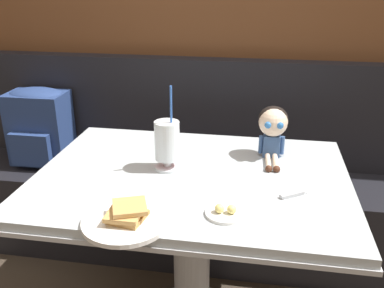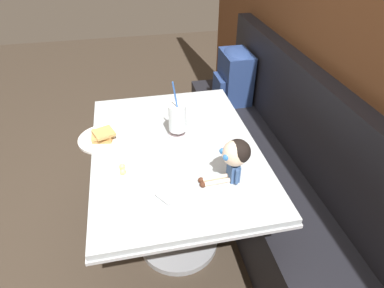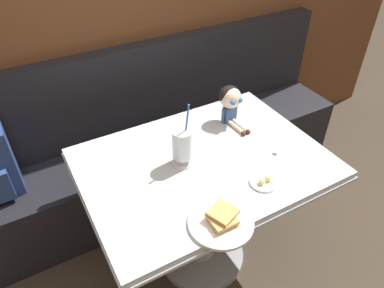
{
  "view_description": "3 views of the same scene",
  "coord_description": "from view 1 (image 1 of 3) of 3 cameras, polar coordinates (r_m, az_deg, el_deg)",
  "views": [
    {
      "loc": [
        0.23,
        -1.15,
        1.41
      ],
      "look_at": [
        -0.01,
        0.24,
        0.83
      ],
      "focal_mm": 39.68,
      "sensor_mm": 36.0,
      "label": 1
    },
    {
      "loc": [
        1.28,
        -0.0,
        1.71
      ],
      "look_at": [
        0.08,
        0.25,
        0.81
      ],
      "focal_mm": 30.67,
      "sensor_mm": 36.0,
      "label": 2
    },
    {
      "loc": [
        -0.65,
        -0.87,
        1.81
      ],
      "look_at": [
        -0.02,
        0.25,
        0.79
      ],
      "focal_mm": 33.52,
      "sensor_mm": 36.0,
      "label": 3
    }
  ],
  "objects": [
    {
      "name": "diner_table",
      "position": [
        1.61,
        -0.03,
        -10.36
      ],
      "size": [
        1.11,
        0.81,
        0.74
      ],
      "color": "#B2BCC1",
      "rests_on": "ground"
    },
    {
      "name": "seated_doll",
      "position": [
        1.63,
        10.83,
        2.55
      ],
      "size": [
        0.12,
        0.22,
        0.2
      ],
      "color": "#385689",
      "rests_on": "diner_table"
    },
    {
      "name": "booth_bench",
      "position": [
        2.25,
        2.68,
        -6.5
      ],
      "size": [
        2.6,
        0.48,
        1.0
      ],
      "color": "black",
      "rests_on": "ground"
    },
    {
      "name": "milkshake_glass",
      "position": [
        1.51,
        -3.36,
        0.22
      ],
      "size": [
        0.1,
        0.1,
        0.32
      ],
      "color": "silver",
      "rests_on": "diner_table"
    },
    {
      "name": "butter_knife",
      "position": [
        1.42,
        14.38,
        -6.4
      ],
      "size": [
        0.21,
        0.15,
        0.01
      ],
      "color": "silver",
      "rests_on": "diner_table"
    },
    {
      "name": "wood_panel_wall",
      "position": [
        2.23,
        3.9,
        16.81
      ],
      "size": [
        4.4,
        0.08,
        2.4
      ],
      "primitive_type": "cube",
      "color": "brown",
      "rests_on": "ground"
    },
    {
      "name": "toast_plate",
      "position": [
        1.24,
        -8.86,
        -9.9
      ],
      "size": [
        0.25,
        0.25,
        0.06
      ],
      "color": "white",
      "rests_on": "diner_table"
    },
    {
      "name": "butter_saucer",
      "position": [
        1.27,
        4.53,
        -9.14
      ],
      "size": [
        0.12,
        0.12,
        0.04
      ],
      "color": "white",
      "rests_on": "diner_table"
    },
    {
      "name": "backpack",
      "position": [
        2.37,
        -19.84,
        2.45
      ],
      "size": [
        0.3,
        0.25,
        0.41
      ],
      "color": "navy",
      "rests_on": "booth_bench"
    }
  ]
}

